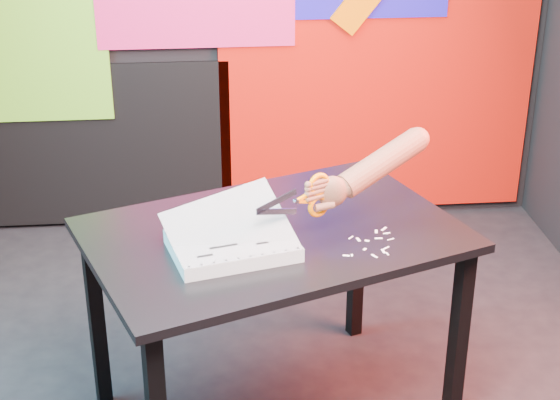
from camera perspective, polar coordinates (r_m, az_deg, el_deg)
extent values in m
cube|color=black|center=(3.34, -0.36, -12.44)|extent=(3.00, 3.00, 0.01)
cube|color=black|center=(1.35, 5.00, -5.15)|extent=(3.00, 0.01, 2.70)
cube|color=red|center=(4.37, 6.56, 9.12)|extent=(1.60, 0.02, 1.60)
cube|color=#74D229|center=(4.28, -16.59, 11.41)|extent=(0.75, 0.02, 1.00)
cube|color=black|center=(4.44, -11.74, 3.56)|extent=(1.30, 0.02, 0.85)
cube|color=black|center=(3.13, -12.09, -7.85)|extent=(0.06, 0.06, 0.72)
cube|color=black|center=(3.01, 11.76, -9.23)|extent=(0.06, 0.06, 0.72)
cube|color=black|center=(3.48, 5.12, -3.79)|extent=(0.06, 0.06, 0.72)
cube|color=#303031|center=(2.82, -0.44, -2.34)|extent=(1.39, 1.16, 0.03)
cube|color=silver|center=(2.67, -3.19, -3.04)|extent=(0.43, 0.36, 0.04)
cube|color=white|center=(2.66, -3.20, -2.60)|extent=(0.43, 0.36, 0.00)
cube|color=white|center=(2.66, -3.20, -2.52)|extent=(0.43, 0.34, 0.11)
cube|color=white|center=(2.66, -3.44, -1.92)|extent=(0.44, 0.33, 0.20)
cylinder|color=black|center=(2.52, -6.07, -4.42)|extent=(0.01, 0.01, 0.00)
cylinder|color=black|center=(2.53, -5.24, -4.29)|extent=(0.01, 0.01, 0.00)
cylinder|color=black|center=(2.53, -4.41, -4.15)|extent=(0.01, 0.01, 0.00)
cylinder|color=black|center=(2.54, -3.59, -4.02)|extent=(0.01, 0.01, 0.00)
cylinder|color=black|center=(2.55, -2.78, -3.88)|extent=(0.01, 0.01, 0.00)
cylinder|color=black|center=(2.56, -1.97, -3.75)|extent=(0.01, 0.01, 0.00)
cylinder|color=black|center=(2.57, -1.17, -3.61)|extent=(0.01, 0.01, 0.00)
cylinder|color=black|center=(2.58, -0.38, -3.48)|extent=(0.01, 0.01, 0.00)
cylinder|color=black|center=(2.59, 0.41, -3.35)|extent=(0.01, 0.01, 0.00)
cylinder|color=black|center=(2.61, 1.18, -3.21)|extent=(0.01, 0.01, 0.00)
cylinder|color=black|center=(2.74, -7.37, -1.98)|extent=(0.01, 0.01, 0.00)
cylinder|color=black|center=(2.74, -6.60, -1.86)|extent=(0.01, 0.01, 0.00)
cylinder|color=black|center=(2.75, -5.84, -1.74)|extent=(0.01, 0.01, 0.00)
cylinder|color=black|center=(2.76, -5.08, -1.63)|extent=(0.01, 0.01, 0.00)
cylinder|color=black|center=(2.77, -4.33, -1.51)|extent=(0.01, 0.01, 0.00)
cylinder|color=black|center=(2.78, -3.58, -1.40)|extent=(0.01, 0.01, 0.00)
cylinder|color=black|center=(2.79, -2.84, -1.28)|extent=(0.01, 0.01, 0.00)
cylinder|color=black|center=(2.80, -2.10, -1.17)|extent=(0.01, 0.01, 0.00)
cylinder|color=black|center=(2.81, -1.37, -1.05)|extent=(0.01, 0.01, 0.00)
cylinder|color=black|center=(2.82, -0.64, -0.94)|extent=(0.01, 0.01, 0.00)
cube|color=black|center=(2.69, -5.32, -2.41)|extent=(0.07, 0.03, 0.00)
cube|color=black|center=(2.69, -2.98, -2.24)|extent=(0.05, 0.02, 0.00)
cube|color=black|center=(2.62, -3.78, -3.09)|extent=(0.09, 0.03, 0.00)
cube|color=black|center=(2.63, -1.18, -2.87)|extent=(0.04, 0.02, 0.00)
cube|color=black|center=(2.57, -5.01, -3.71)|extent=(0.05, 0.02, 0.00)
cube|color=#8B8EA8|center=(2.63, -0.23, -0.10)|extent=(0.13, 0.07, 0.05)
cube|color=#8B8EA8|center=(2.64, -0.23, -0.77)|extent=(0.13, 0.07, 0.05)
cylinder|color=#8B8EA8|center=(2.67, 1.08, -0.08)|extent=(0.02, 0.02, 0.02)
cube|color=#FB7500|center=(2.69, 1.55, -0.10)|extent=(0.05, 0.03, 0.02)
cube|color=#FB7500|center=(2.68, 1.55, 0.18)|extent=(0.05, 0.03, 0.02)
torus|color=#FB7500|center=(2.70, 2.60, 1.04)|extent=(0.08, 0.05, 0.08)
torus|color=#FB7500|center=(2.73, 2.57, -0.39)|extent=(0.08, 0.05, 0.08)
ellipsoid|color=brown|center=(2.74, 3.49, 0.56)|extent=(0.10, 0.06, 0.11)
cylinder|color=brown|center=(2.72, 2.59, 0.24)|extent=(0.08, 0.05, 0.02)
cylinder|color=brown|center=(2.71, 2.59, 0.60)|extent=(0.07, 0.05, 0.02)
cylinder|color=brown|center=(2.70, 2.60, 0.93)|extent=(0.07, 0.05, 0.02)
cylinder|color=brown|center=(2.70, 2.61, 1.21)|extent=(0.06, 0.04, 0.02)
cylinder|color=brown|center=(2.73, 2.99, -0.42)|extent=(0.07, 0.04, 0.03)
cylinder|color=brown|center=(2.77, 4.34, 0.87)|extent=(0.08, 0.09, 0.07)
cylinder|color=brown|center=(2.83, 6.79, 2.49)|extent=(0.33, 0.22, 0.19)
sphere|color=brown|center=(2.90, 9.14, 4.03)|extent=(0.08, 0.08, 0.08)
cube|color=white|center=(2.67, 4.42, -3.70)|extent=(0.02, 0.01, 0.00)
cube|color=white|center=(2.81, 7.03, -2.23)|extent=(0.02, 0.01, 0.00)
cube|color=white|center=(2.67, 4.80, -3.68)|extent=(0.01, 0.01, 0.00)
cube|color=white|center=(2.76, 5.81, -2.71)|extent=(0.02, 0.02, 0.00)
cube|color=white|center=(2.72, 7.05, -3.19)|extent=(0.03, 0.02, 0.00)
cube|color=white|center=(2.71, 5.66, -3.28)|extent=(0.01, 0.02, 0.00)
cube|color=white|center=(2.78, 4.74, -2.50)|extent=(0.02, 0.02, 0.00)
cube|color=white|center=(2.84, 6.92, -1.91)|extent=(0.02, 0.03, 0.00)
cube|color=white|center=(2.69, 7.14, -3.56)|extent=(0.01, 0.02, 0.00)
cube|color=white|center=(2.82, 6.42, -2.10)|extent=(0.01, 0.02, 0.00)
cube|color=white|center=(2.82, 7.18, -2.19)|extent=(0.02, 0.01, 0.00)
cube|color=white|center=(2.70, 6.88, -3.40)|extent=(0.01, 0.03, 0.00)
cube|color=white|center=(2.67, 6.29, -3.72)|extent=(0.02, 0.03, 0.00)
cube|color=white|center=(2.76, 5.23, -2.63)|extent=(0.01, 0.03, 0.00)
cube|color=white|center=(2.78, 7.37, -2.61)|extent=(0.03, 0.01, 0.00)
cube|color=white|center=(2.78, 6.57, -2.54)|extent=(0.03, 0.01, 0.00)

